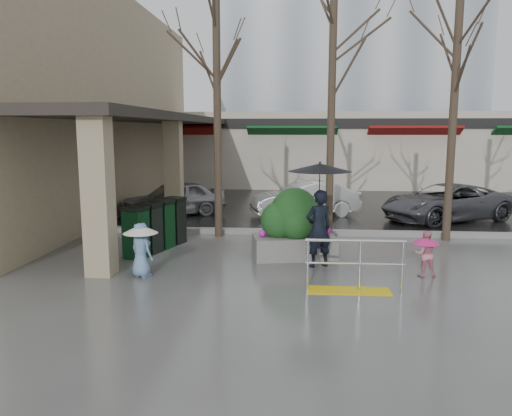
# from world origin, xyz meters

# --- Properties ---
(ground) EXTENTS (120.00, 120.00, 0.00)m
(ground) POSITION_xyz_m (0.00, 0.00, 0.00)
(ground) COLOR #51514F
(ground) RESTS_ON ground
(street_asphalt) EXTENTS (120.00, 36.00, 0.01)m
(street_asphalt) POSITION_xyz_m (0.00, 22.00, 0.01)
(street_asphalt) COLOR black
(street_asphalt) RESTS_ON ground
(curb) EXTENTS (120.00, 0.30, 0.15)m
(curb) POSITION_xyz_m (0.00, 4.00, 0.07)
(curb) COLOR gray
(curb) RESTS_ON ground
(near_building) EXTENTS (6.00, 18.00, 8.00)m
(near_building) POSITION_xyz_m (-9.00, 8.00, 4.00)
(near_building) COLOR tan
(near_building) RESTS_ON ground
(canopy_slab) EXTENTS (2.80, 18.00, 0.25)m
(canopy_slab) POSITION_xyz_m (-4.80, 8.00, 3.62)
(canopy_slab) COLOR #2D2823
(canopy_slab) RESTS_ON pillar_front
(pillar_front) EXTENTS (0.55, 0.55, 3.50)m
(pillar_front) POSITION_xyz_m (-3.90, -0.50, 1.75)
(pillar_front) COLOR tan
(pillar_front) RESTS_ON ground
(pillar_back) EXTENTS (0.55, 0.55, 3.50)m
(pillar_back) POSITION_xyz_m (-3.90, 6.00, 1.75)
(pillar_back) COLOR tan
(pillar_back) RESTS_ON ground
(storefront_row) EXTENTS (34.00, 6.74, 4.00)m
(storefront_row) POSITION_xyz_m (2.00, 17.97, 2.01)
(storefront_row) COLOR beige
(storefront_row) RESTS_ON ground
(office_tower) EXTENTS (18.00, 12.00, 25.00)m
(office_tower) POSITION_xyz_m (4.00, 30.00, 12.50)
(office_tower) COLOR #8C99A8
(office_tower) RESTS_ON ground
(handrail) EXTENTS (1.90, 0.50, 1.03)m
(handrail) POSITION_xyz_m (1.36, -1.20, 0.38)
(handrail) COLOR yellow
(handrail) RESTS_ON ground
(tree_west) EXTENTS (3.20, 3.20, 6.80)m
(tree_west) POSITION_xyz_m (-2.00, 3.60, 5.08)
(tree_west) COLOR #382B21
(tree_west) RESTS_ON ground
(tree_midwest) EXTENTS (3.20, 3.20, 7.00)m
(tree_midwest) POSITION_xyz_m (1.20, 3.60, 5.23)
(tree_midwest) COLOR #382B21
(tree_midwest) RESTS_ON ground
(tree_mideast) EXTENTS (3.20, 3.20, 6.50)m
(tree_mideast) POSITION_xyz_m (4.50, 3.60, 4.86)
(tree_mideast) COLOR #382B21
(tree_mideast) RESTS_ON ground
(woman) EXTENTS (1.44, 1.44, 2.40)m
(woman) POSITION_xyz_m (0.78, 0.52, 1.49)
(woman) COLOR black
(woman) RESTS_ON ground
(child_pink) EXTENTS (0.57, 0.57, 0.99)m
(child_pink) POSITION_xyz_m (3.00, -0.07, 0.57)
(child_pink) COLOR pink
(child_pink) RESTS_ON ground
(child_blue) EXTENTS (0.74, 0.74, 1.16)m
(child_blue) POSITION_xyz_m (-3.00, -0.56, 0.71)
(child_blue) COLOR #6D91C2
(child_blue) RESTS_ON ground
(planter) EXTENTS (2.13, 1.37, 1.72)m
(planter) POSITION_xyz_m (0.23, 1.31, 0.82)
(planter) COLOR #65625E
(planter) RESTS_ON ground
(news_boxes) EXTENTS (1.18, 2.32, 1.27)m
(news_boxes) POSITION_xyz_m (-3.33, 1.77, 0.64)
(news_boxes) COLOR #0B3317
(news_boxes) RESTS_ON ground
(car_a) EXTENTS (3.94, 3.17, 1.26)m
(car_a) POSITION_xyz_m (-4.18, 6.97, 0.63)
(car_a) COLOR #9F9FA3
(car_a) RESTS_ON ground
(car_b) EXTENTS (4.05, 2.46, 1.26)m
(car_b) POSITION_xyz_m (0.58, 7.27, 0.63)
(car_b) COLOR silver
(car_b) RESTS_ON ground
(car_c) EXTENTS (4.99, 3.92, 1.26)m
(car_c) POSITION_xyz_m (5.35, 6.74, 0.63)
(car_c) COLOR #515257
(car_c) RESTS_ON ground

